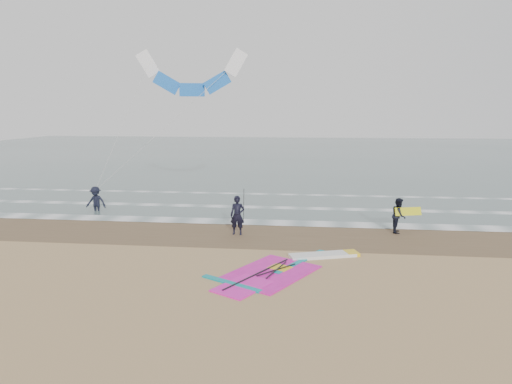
# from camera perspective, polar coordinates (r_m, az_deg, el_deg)

# --- Properties ---
(ground) EXTENTS (120.00, 120.00, 0.00)m
(ground) POSITION_cam_1_polar(r_m,az_deg,el_deg) (15.98, 1.32, -11.00)
(ground) COLOR tan
(ground) RESTS_ON ground
(sea_water) EXTENTS (120.00, 80.00, 0.02)m
(sea_water) POSITION_cam_1_polar(r_m,az_deg,el_deg) (63.13, 5.27, 4.78)
(sea_water) COLOR #47605E
(sea_water) RESTS_ON ground
(wet_sand_band) EXTENTS (120.00, 5.00, 0.01)m
(wet_sand_band) POSITION_cam_1_polar(r_m,az_deg,el_deg) (21.67, 2.76, -5.32)
(wet_sand_band) COLOR brown
(wet_sand_band) RESTS_ON ground
(foam_waterline) EXTENTS (120.00, 9.15, 0.02)m
(foam_waterline) POSITION_cam_1_polar(r_m,az_deg,el_deg) (25.96, 3.40, -2.68)
(foam_waterline) COLOR white
(foam_waterline) RESTS_ON ground
(windsurf_rig) EXTENTS (5.78, 5.47, 0.14)m
(windsurf_rig) POSITION_cam_1_polar(r_m,az_deg,el_deg) (17.10, 3.85, -9.46)
(windsurf_rig) COLOR white
(windsurf_rig) RESTS_ON ground
(person_standing) EXTENTS (0.69, 0.47, 1.86)m
(person_standing) POSITION_cam_1_polar(r_m,az_deg,el_deg) (21.44, -2.34, -2.93)
(person_standing) COLOR black
(person_standing) RESTS_ON ground
(person_walking) EXTENTS (0.80, 0.94, 1.68)m
(person_walking) POSITION_cam_1_polar(r_m,az_deg,el_deg) (22.84, 17.41, -2.81)
(person_walking) COLOR black
(person_walking) RESTS_ON ground
(person_wading) EXTENTS (1.18, 0.69, 1.81)m
(person_wading) POSITION_cam_1_polar(r_m,az_deg,el_deg) (28.00, -19.42, -0.48)
(person_wading) COLOR black
(person_wading) RESTS_ON ground
(held_pole) EXTENTS (0.17, 0.86, 1.82)m
(held_pole) POSITION_cam_1_polar(r_m,az_deg,el_deg) (21.31, -1.55, -1.82)
(held_pole) COLOR black
(held_pole) RESTS_ON ground
(carried_kiteboard) EXTENTS (1.30, 0.51, 0.39)m
(carried_kiteboard) POSITION_cam_1_polar(r_m,az_deg,el_deg) (22.78, 18.48, -2.32)
(carried_kiteboard) COLOR yellow
(carried_kiteboard) RESTS_ON ground
(surf_kite) EXTENTS (8.66, 2.43, 8.13)m
(surf_kite) POSITION_cam_1_polar(r_m,az_deg,el_deg) (27.81, -8.09, 14.07)
(surf_kite) COLOR white
(surf_kite) RESTS_ON ground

